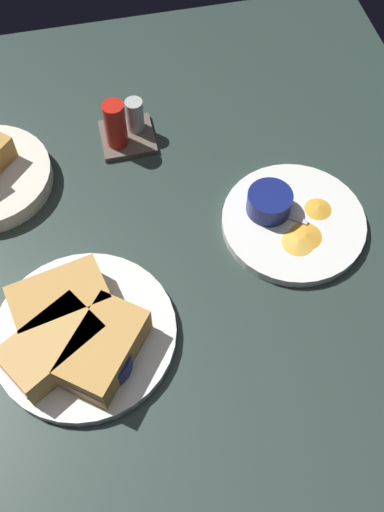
{
  "coord_description": "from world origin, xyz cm",
  "views": [
    {
      "loc": [
        -2.63,
        -50.73,
        78.63
      ],
      "look_at": [
        7.61,
        -4.96,
        3.0
      ],
      "focal_mm": 42.67,
      "sensor_mm": 36.0,
      "label": 1
    }
  ],
  "objects_px": {
    "sandwich_half_extra": "(104,348)",
    "ramekin_light_gravy": "(269,202)",
    "spoon_by_dark_ramekin": "(75,336)",
    "spoon_by_gravy_ramekin": "(265,208)",
    "condiment_caddy": "(124,127)",
    "sandwich_half_far": "(52,347)",
    "sandwich_half_near": "(60,300)",
    "ramekin_dark_sauce": "(103,359)",
    "plate_sandwich_main": "(85,334)",
    "plate_chips_companion": "(293,222)"
  },
  "relations": [
    {
      "from": "spoon_by_dark_ramekin",
      "to": "condiment_caddy",
      "type": "relative_size",
      "value": 0.94
    },
    {
      "from": "sandwich_half_far",
      "to": "condiment_caddy",
      "type": "bearing_deg",
      "value": 67.37
    },
    {
      "from": "sandwich_half_far",
      "to": "plate_chips_companion",
      "type": "height_order",
      "value": "sandwich_half_far"
    },
    {
      "from": "spoon_by_dark_ramekin",
      "to": "sandwich_half_near",
      "type": "bearing_deg",
      "value": 104.13
    },
    {
      "from": "spoon_by_dark_ramekin",
      "to": "ramekin_light_gravy",
      "type": "relative_size",
      "value": 1.28
    },
    {
      "from": "sandwich_half_near",
      "to": "sandwich_half_extra",
      "type": "distance_m",
      "value": 0.1
    },
    {
      "from": "plate_sandwich_main",
      "to": "spoon_by_dark_ramekin",
      "type": "distance_m",
      "value": 0.02
    },
    {
      "from": "spoon_by_dark_ramekin",
      "to": "spoon_by_gravy_ramekin",
      "type": "xyz_separation_m",
      "value": [
        0.32,
        0.15,
        0.0
      ]
    },
    {
      "from": "ramekin_dark_sauce",
      "to": "ramekin_light_gravy",
      "type": "xyz_separation_m",
      "value": [
        0.29,
        0.2,
        0.0
      ]
    },
    {
      "from": "sandwich_half_near",
      "to": "ramekin_dark_sauce",
      "type": "xyz_separation_m",
      "value": [
        0.05,
        -0.1,
        -0.01
      ]
    },
    {
      "from": "plate_sandwich_main",
      "to": "sandwich_half_extra",
      "type": "relative_size",
      "value": 1.72
    },
    {
      "from": "condiment_caddy",
      "to": "sandwich_half_far",
      "type": "bearing_deg",
      "value": -112.63
    },
    {
      "from": "sandwich_half_extra",
      "to": "ramekin_light_gravy",
      "type": "distance_m",
      "value": 0.34
    },
    {
      "from": "plate_sandwich_main",
      "to": "condiment_caddy",
      "type": "bearing_deg",
      "value": 71.95
    },
    {
      "from": "sandwich_half_far",
      "to": "plate_sandwich_main",
      "type": "bearing_deg",
      "value": 30.15
    },
    {
      "from": "plate_sandwich_main",
      "to": "plate_chips_companion",
      "type": "distance_m",
      "value": 0.36
    },
    {
      "from": "sandwich_half_extra",
      "to": "spoon_by_dark_ramekin",
      "type": "height_order",
      "value": "sandwich_half_extra"
    },
    {
      "from": "plate_chips_companion",
      "to": "ramekin_light_gravy",
      "type": "relative_size",
      "value": 3.2
    },
    {
      "from": "plate_chips_companion",
      "to": "sandwich_half_extra",
      "type": "bearing_deg",
      "value": -153.27
    },
    {
      "from": "sandwich_half_extra",
      "to": "spoon_by_dark_ramekin",
      "type": "relative_size",
      "value": 1.67
    },
    {
      "from": "ramekin_dark_sauce",
      "to": "plate_chips_companion",
      "type": "xyz_separation_m",
      "value": [
        0.32,
        0.17,
        -0.03
      ]
    },
    {
      "from": "sandwich_half_near",
      "to": "sandwich_half_extra",
      "type": "relative_size",
      "value": 0.97
    },
    {
      "from": "ramekin_dark_sauce",
      "to": "spoon_by_gravy_ramekin",
      "type": "distance_m",
      "value": 0.35
    },
    {
      "from": "ramekin_light_gravy",
      "to": "plate_sandwich_main",
      "type": "bearing_deg",
      "value": -154.69
    },
    {
      "from": "plate_sandwich_main",
      "to": "ramekin_light_gravy",
      "type": "relative_size",
      "value": 3.67
    },
    {
      "from": "plate_sandwich_main",
      "to": "ramekin_light_gravy",
      "type": "distance_m",
      "value": 0.34
    },
    {
      "from": "ramekin_dark_sauce",
      "to": "spoon_by_gravy_ramekin",
      "type": "height_order",
      "value": "ramekin_dark_sauce"
    },
    {
      "from": "sandwich_half_extra",
      "to": "sandwich_half_near",
      "type": "bearing_deg",
      "value": 120.15
    },
    {
      "from": "sandwich_half_near",
      "to": "spoon_by_gravy_ramekin",
      "type": "relative_size",
      "value": 1.65
    },
    {
      "from": "plate_sandwich_main",
      "to": "condiment_caddy",
      "type": "xyz_separation_m",
      "value": [
        0.11,
        0.35,
        0.03
      ]
    },
    {
      "from": "condiment_caddy",
      "to": "spoon_by_gravy_ramekin",
      "type": "bearing_deg",
      "value": -47.22
    },
    {
      "from": "sandwich_half_extra",
      "to": "condiment_caddy",
      "type": "relative_size",
      "value": 1.57
    },
    {
      "from": "plate_sandwich_main",
      "to": "sandwich_half_near",
      "type": "relative_size",
      "value": 1.78
    },
    {
      "from": "sandwich_half_extra",
      "to": "ramekin_light_gravy",
      "type": "bearing_deg",
      "value": 33.51
    },
    {
      "from": "ramekin_dark_sauce",
      "to": "spoon_by_dark_ramekin",
      "type": "height_order",
      "value": "ramekin_dark_sauce"
    },
    {
      "from": "sandwich_half_near",
      "to": "plate_chips_companion",
      "type": "height_order",
      "value": "sandwich_half_near"
    },
    {
      "from": "sandwich_half_extra",
      "to": "ramekin_dark_sauce",
      "type": "distance_m",
      "value": 0.01
    },
    {
      "from": "condiment_caddy",
      "to": "ramekin_dark_sauce",
      "type": "bearing_deg",
      "value": -103.01
    },
    {
      "from": "sandwich_half_far",
      "to": "spoon_by_dark_ramekin",
      "type": "bearing_deg",
      "value": 32.9
    },
    {
      "from": "plate_sandwich_main",
      "to": "spoon_by_gravy_ramekin",
      "type": "xyz_separation_m",
      "value": [
        0.3,
        0.15,
        0.01
      ]
    },
    {
      "from": "sandwich_half_far",
      "to": "spoon_by_dark_ramekin",
      "type": "distance_m",
      "value": 0.04
    },
    {
      "from": "plate_sandwich_main",
      "to": "sandwich_half_far",
      "type": "distance_m",
      "value": 0.06
    },
    {
      "from": "spoon_by_dark_ramekin",
      "to": "condiment_caddy",
      "type": "bearing_deg",
      "value": 70.39
    },
    {
      "from": "plate_sandwich_main",
      "to": "sandwich_half_far",
      "type": "height_order",
      "value": "sandwich_half_far"
    },
    {
      "from": "plate_sandwich_main",
      "to": "sandwich_half_extra",
      "type": "distance_m",
      "value": 0.06
    },
    {
      "from": "spoon_by_gravy_ramekin",
      "to": "plate_chips_companion",
      "type": "bearing_deg",
      "value": -37.0
    },
    {
      "from": "sandwich_half_near",
      "to": "condiment_caddy",
      "type": "bearing_deg",
      "value": 65.79
    },
    {
      "from": "ramekin_light_gravy",
      "to": "ramekin_dark_sauce",
      "type": "bearing_deg",
      "value": -145.23
    },
    {
      "from": "plate_sandwich_main",
      "to": "ramekin_dark_sauce",
      "type": "height_order",
      "value": "ramekin_dark_sauce"
    },
    {
      "from": "ramekin_dark_sauce",
      "to": "condiment_caddy",
      "type": "relative_size",
      "value": 0.81
    }
  ]
}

